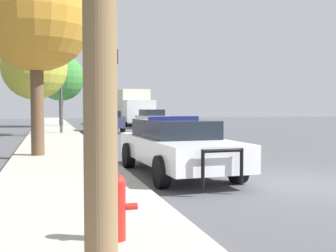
{
  "coord_description": "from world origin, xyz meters",
  "views": [
    {
      "loc": [
        -5.47,
        -8.06,
        1.71
      ],
      "look_at": [
        -0.22,
        10.35,
        0.83
      ],
      "focal_mm": 45.0,
      "sensor_mm": 36.0,
      "label": 1
    }
  ],
  "objects": [
    {
      "name": "police_car",
      "position": [
        -2.37,
        2.05,
        0.74
      ],
      "size": [
        2.15,
        5.26,
        1.46
      ],
      "rotation": [
        0.0,
        0.0,
        3.18
      ],
      "color": "white",
      "rests_on": "ground_plane"
    },
    {
      "name": "car_background_oncoming",
      "position": [
        2.32,
        23.78,
        0.79
      ],
      "size": [
        2.12,
        4.39,
        1.49
      ],
      "rotation": [
        0.0,
        0.0,
        3.2
      ],
      "color": "silver",
      "rests_on": "ground_plane"
    },
    {
      "name": "ground_plane",
      "position": [
        0.0,
        0.0,
        0.0
      ],
      "size": [
        110.0,
        110.0,
        0.0
      ],
      "primitive_type": "plane",
      "color": "#4F4F54"
    },
    {
      "name": "fire_hydrant",
      "position": [
        -4.7,
        -3.18,
        0.55
      ],
      "size": [
        0.48,
        0.21,
        0.78
      ],
      "color": "red",
      "rests_on": "sidewalk_left"
    },
    {
      "name": "tree_sidewalk_near",
      "position": [
        -5.81,
        6.23,
        4.64
      ],
      "size": [
        3.65,
        3.65,
        6.37
      ],
      "color": "brown",
      "rests_on": "sidewalk_left"
    },
    {
      "name": "car_background_distant",
      "position": [
        1.57,
        39.94,
        0.74
      ],
      "size": [
        2.28,
        4.78,
        1.37
      ],
      "rotation": [
        0.0,
        0.0,
        -0.08
      ],
      "color": "#474C51",
      "rests_on": "ground_plane"
    },
    {
      "name": "sidewalk_left",
      "position": [
        -5.1,
        0.0,
        0.07
      ],
      "size": [
        3.0,
        110.0,
        0.13
      ],
      "color": "#ADA89E",
      "rests_on": "ground_plane"
    },
    {
      "name": "traffic_light",
      "position": [
        -3.33,
        18.34,
        3.86
      ],
      "size": [
        3.57,
        0.35,
        5.31
      ],
      "color": "#424247",
      "rests_on": "sidewalk_left"
    },
    {
      "name": "car_background_midblock",
      "position": [
        -1.75,
        20.21,
        0.78
      ],
      "size": [
        2.02,
        4.69,
        1.43
      ],
      "rotation": [
        0.0,
        0.0,
        -0.0
      ],
      "color": "#333856",
      "rests_on": "ground_plane"
    },
    {
      "name": "tree_sidewalk_mid",
      "position": [
        -6.21,
        17.6,
        3.98
      ],
      "size": [
        3.77,
        3.77,
        5.75
      ],
      "color": "brown",
      "rests_on": "sidewalk_left"
    },
    {
      "name": "tree_sidewalk_far",
      "position": [
        -4.42,
        28.47,
        4.14
      ],
      "size": [
        3.91,
        3.91,
        5.98
      ],
      "color": "#4C3823",
      "rests_on": "sidewalk_left"
    },
    {
      "name": "box_truck",
      "position": [
        2.09,
        30.44,
        1.73
      ],
      "size": [
        2.77,
        7.71,
        3.27
      ],
      "rotation": [
        0.0,
        0.0,
        3.13
      ],
      "color": "silver",
      "rests_on": "ground_plane"
    }
  ]
}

